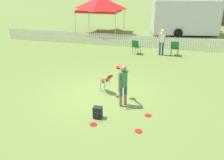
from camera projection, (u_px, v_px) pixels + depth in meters
ground_plane at (101, 96)px, 9.81m from camera, size 240.00×240.00×0.00m
handler_person at (123, 81)px, 8.79m from camera, size 0.61×1.02×1.53m
leaping_dog at (105, 80)px, 9.90m from camera, size 0.80×0.79×0.92m
frisbee_near_handler at (138, 131)px, 7.58m from camera, size 0.23×0.23×0.02m
frisbee_near_dog at (93, 124)px, 7.92m from camera, size 0.23×0.23×0.02m
frisbee_midfield at (148, 115)px, 8.43m from camera, size 0.23×0.23×0.02m
backpack_on_grass at (98, 113)px, 8.25m from camera, size 0.28×0.26×0.39m
picket_fence at (134, 41)px, 16.56m from camera, size 18.96×0.04×0.79m
folding_chair_blue_left at (175, 47)px, 14.59m from camera, size 0.51×0.53×0.89m
folding_chair_center at (136, 46)px, 14.89m from camera, size 0.55×0.57×0.88m
canopy_tent_main at (101, 4)px, 19.74m from camera, size 3.22×3.22×2.93m
spectator_standing at (162, 40)px, 14.61m from camera, size 0.39×0.27×1.55m
equipment_trailer at (185, 16)px, 19.64m from camera, size 5.91×3.09×2.74m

